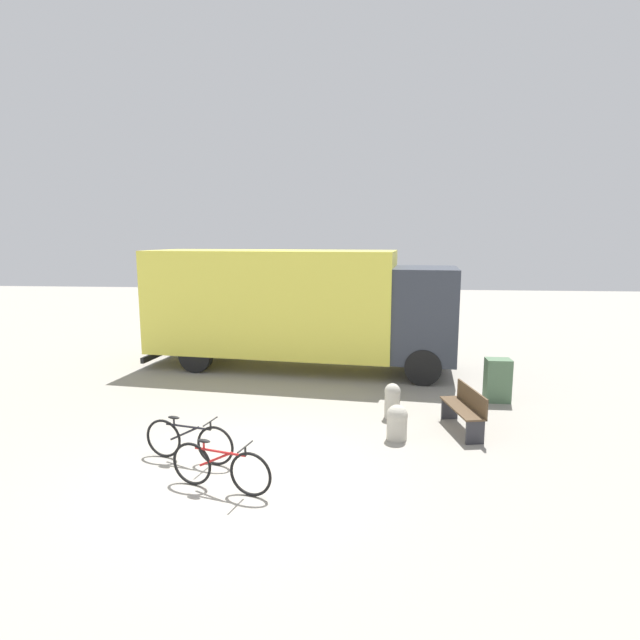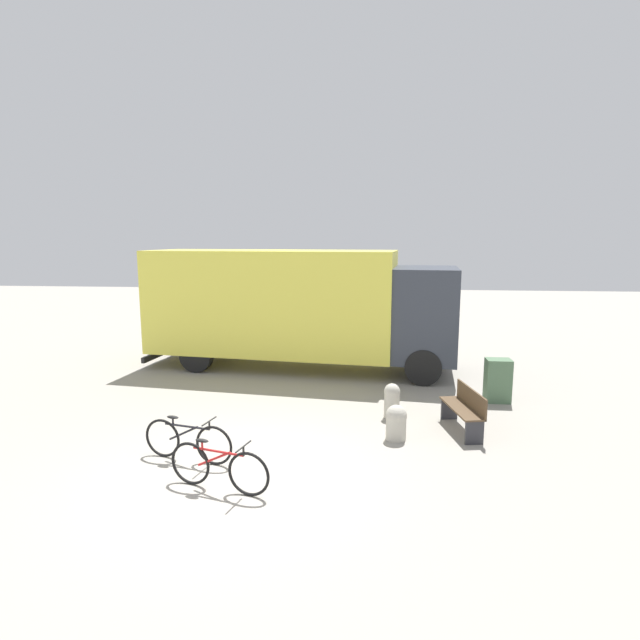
% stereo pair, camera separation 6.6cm
% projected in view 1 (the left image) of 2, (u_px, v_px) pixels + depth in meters
% --- Properties ---
extents(ground_plane, '(60.00, 60.00, 0.00)m').
position_uv_depth(ground_plane, '(236.00, 473.00, 7.94)').
color(ground_plane, gray).
extents(delivery_truck, '(8.93, 3.39, 3.37)m').
position_uv_depth(delivery_truck, '(296.00, 304.00, 14.22)').
color(delivery_truck, '#EAE04C').
rests_on(delivery_truck, ground).
extents(park_bench, '(0.66, 1.45, 0.84)m').
position_uv_depth(park_bench, '(465.00, 408.00, 9.63)').
color(park_bench, brown).
rests_on(park_bench, ground).
extents(bicycle_near, '(1.63, 0.52, 0.76)m').
position_uv_depth(bicycle_near, '(189.00, 441.00, 8.32)').
color(bicycle_near, black).
rests_on(bicycle_near, ground).
extents(bicycle_middle, '(1.62, 0.56, 0.76)m').
position_uv_depth(bicycle_middle, '(220.00, 467.00, 7.34)').
color(bicycle_middle, black).
rests_on(bicycle_middle, ground).
extents(bollard_near_bench, '(0.39, 0.39, 0.66)m').
position_uv_depth(bollard_near_bench, '(397.00, 421.00, 9.23)').
color(bollard_near_bench, '#B2AD9E').
rests_on(bollard_near_bench, ground).
extents(bollard_far_bench, '(0.33, 0.33, 0.73)m').
position_uv_depth(bollard_far_bench, '(392.00, 399.00, 10.35)').
color(bollard_far_bench, '#B2AD9E').
rests_on(bollard_far_bench, ground).
extents(utility_box, '(0.55, 0.41, 0.99)m').
position_uv_depth(utility_box, '(498.00, 380.00, 11.39)').
color(utility_box, '#4C6B4C').
rests_on(utility_box, ground).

